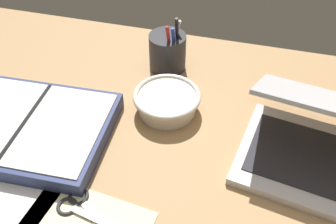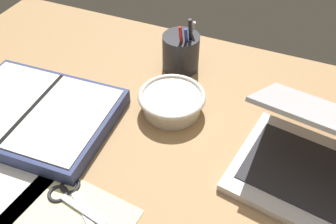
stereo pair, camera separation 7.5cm
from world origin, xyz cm
name	(u,v)px [view 1 (the left image)]	position (x,y,z in cm)	size (l,w,h in cm)	color
desk_top	(159,175)	(0.00, 0.00, 1.00)	(140.00, 100.00, 2.00)	tan
laptop	(328,144)	(30.66, 11.29, 6.82)	(35.52, 32.45, 17.70)	silver
bowl	(167,101)	(-3.14, 17.29, 4.80)	(15.24, 15.24, 5.00)	silver
pen_cup	(168,52)	(-7.30, 33.24, 6.85)	(9.30, 9.30, 15.31)	#28282D
planner	(28,127)	(-29.74, 2.55, 3.92)	(35.52, 27.69, 4.02)	navy
scissors	(79,206)	(-11.72, -11.45, 2.34)	(13.50, 9.11, 0.80)	#B7B7BC
paper_sheet_beside_planner	(3,198)	(-26.00, -13.48, 2.08)	(18.62, 23.46, 0.16)	white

